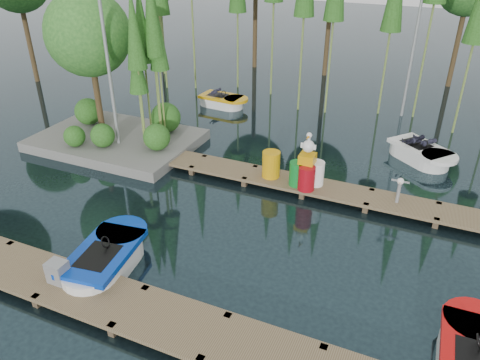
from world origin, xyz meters
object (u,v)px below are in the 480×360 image
at_px(island, 105,63).
at_px(drum_cluster, 307,171).
at_px(boat_blue, 106,260).
at_px(boat_yellow_far, 222,101).
at_px(yellow_barrel, 271,164).
at_px(utility_cabinet, 58,272).

height_order(island, drum_cluster, island).
height_order(island, boat_blue, island).
height_order(boat_yellow_far, drum_cluster, drum_cluster).
height_order(boat_blue, boat_yellow_far, boat_yellow_far).
distance_m(boat_yellow_far, drum_cluster, 8.93).
distance_m(island, yellow_barrel, 7.50).
height_order(utility_cabinet, drum_cluster, drum_cluster).
bearing_deg(drum_cluster, yellow_barrel, 173.32).
bearing_deg(utility_cabinet, yellow_barrel, 68.60).
xyz_separation_m(boat_blue, boat_yellow_far, (-2.63, 12.18, -0.02)).
xyz_separation_m(island, drum_cluster, (8.32, -0.94, -2.34)).
bearing_deg(utility_cabinet, island, 118.91).
distance_m(utility_cabinet, drum_cluster, 7.95).
xyz_separation_m(island, boat_blue, (4.79, -6.69, -2.89)).
bearing_deg(boat_yellow_far, yellow_barrel, -27.42).
relative_size(boat_yellow_far, utility_cabinet, 4.73).
height_order(utility_cabinet, yellow_barrel, yellow_barrel).
relative_size(boat_blue, drum_cluster, 1.70).
xyz_separation_m(yellow_barrel, drum_cluster, (1.28, -0.15, 0.09)).
xyz_separation_m(island, utility_cabinet, (4.30, -7.79, -2.61)).
bearing_deg(boat_yellow_far, utility_cabinet, -56.12).
height_order(island, boat_yellow_far, island).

